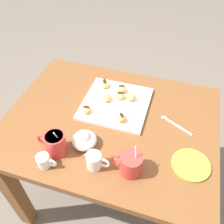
# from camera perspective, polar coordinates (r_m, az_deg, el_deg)

# --- Properties ---
(ground_plane) EXTENTS (8.00, 8.00, 0.00)m
(ground_plane) POSITION_cam_1_polar(r_m,az_deg,el_deg) (1.73, -0.25, -18.09)
(ground_plane) COLOR #665B51
(dining_table) EXTENTS (0.98, 0.77, 0.71)m
(dining_table) POSITION_cam_1_polar(r_m,az_deg,el_deg) (1.23, -0.34, -6.07)
(dining_table) COLOR brown
(dining_table) RESTS_ON ground_plane
(pastry_plate_square) EXTENTS (0.32, 0.32, 0.02)m
(pastry_plate_square) POSITION_cam_1_polar(r_m,az_deg,el_deg) (1.20, 0.89, 2.01)
(pastry_plate_square) COLOR white
(pastry_plate_square) RESTS_ON dining_table
(coffee_mug_red_left) EXTENTS (0.12, 0.09, 0.14)m
(coffee_mug_red_left) POSITION_cam_1_polar(r_m,az_deg,el_deg) (0.93, 4.35, -12.00)
(coffee_mug_red_left) COLOR red
(coffee_mug_red_left) RESTS_ON dining_table
(coffee_mug_red_right) EXTENTS (0.13, 0.08, 0.15)m
(coffee_mug_red_right) POSITION_cam_1_polar(r_m,az_deg,el_deg) (1.00, -13.26, -7.10)
(coffee_mug_red_right) COLOR red
(coffee_mug_red_right) RESTS_ON dining_table
(cream_pitcher_white) EXTENTS (0.10, 0.06, 0.07)m
(cream_pitcher_white) POSITION_cam_1_polar(r_m,az_deg,el_deg) (0.95, -4.17, -11.31)
(cream_pitcher_white) COLOR white
(cream_pitcher_white) RESTS_ON dining_table
(ice_cream_bowl) EXTENTS (0.10, 0.10, 0.08)m
(ice_cream_bowl) POSITION_cam_1_polar(r_m,az_deg,el_deg) (1.02, -6.57, -6.50)
(ice_cream_bowl) COLOR white
(ice_cream_bowl) RESTS_ON dining_table
(chocolate_sauce_pitcher) EXTENTS (0.09, 0.05, 0.06)m
(chocolate_sauce_pitcher) POSITION_cam_1_polar(r_m,az_deg,el_deg) (0.99, -15.81, -10.96)
(chocolate_sauce_pitcher) COLOR white
(chocolate_sauce_pitcher) RESTS_ON dining_table
(saucer_lime_left) EXTENTS (0.15, 0.15, 0.01)m
(saucer_lime_left) POSITION_cam_1_polar(r_m,az_deg,el_deg) (1.03, 18.13, -11.76)
(saucer_lime_left) COLOR #9EC633
(saucer_lime_left) RESTS_ON dining_table
(loose_spoon_near_saucer) EXTENTS (0.15, 0.08, 0.01)m
(loose_spoon_near_saucer) POSITION_cam_1_polar(r_m,az_deg,el_deg) (1.15, 14.15, -2.54)
(loose_spoon_near_saucer) COLOR silver
(loose_spoon_near_saucer) RESTS_ON dining_table
(beignet_0) EXTENTS (0.06, 0.05, 0.03)m
(beignet_0) POSITION_cam_1_polar(r_m,az_deg,el_deg) (1.20, 1.90, 3.87)
(beignet_0) COLOR #E5B260
(beignet_0) RESTS_ON pastry_plate_square
(chocolate_drizzle_0) EXTENTS (0.04, 0.02, 0.00)m
(chocolate_drizzle_0) POSITION_cam_1_polar(r_m,az_deg,el_deg) (1.19, 1.93, 4.55)
(chocolate_drizzle_0) COLOR #381E11
(chocolate_drizzle_0) RESTS_ON beignet_0
(beignet_1) EXTENTS (0.06, 0.05, 0.04)m
(beignet_1) POSITION_cam_1_polar(r_m,az_deg,el_deg) (1.24, 2.46, 5.44)
(beignet_1) COLOR #E5B260
(beignet_1) RESTS_ON pastry_plate_square
(chocolate_drizzle_1) EXTENTS (0.04, 0.02, 0.00)m
(chocolate_drizzle_1) POSITION_cam_1_polar(r_m,az_deg,el_deg) (1.23, 2.49, 6.16)
(chocolate_drizzle_1) COLOR #381E11
(chocolate_drizzle_1) RESTS_ON beignet_1
(beignet_2) EXTENTS (0.06, 0.06, 0.04)m
(beignet_2) POSITION_cam_1_polar(r_m,az_deg,el_deg) (1.20, 4.50, 3.63)
(beignet_2) COLOR #E5B260
(beignet_2) RESTS_ON pastry_plate_square
(beignet_3) EXTENTS (0.07, 0.07, 0.03)m
(beignet_3) POSITION_cam_1_polar(r_m,az_deg,el_deg) (1.27, -1.75, 6.61)
(beignet_3) COLOR #E5B260
(beignet_3) RESTS_ON pastry_plate_square
(chocolate_drizzle_3) EXTENTS (0.03, 0.04, 0.00)m
(chocolate_drizzle_3) POSITION_cam_1_polar(r_m,az_deg,el_deg) (1.26, -1.77, 7.27)
(chocolate_drizzle_3) COLOR #381E11
(chocolate_drizzle_3) RESTS_ON beignet_3
(beignet_4) EXTENTS (0.06, 0.06, 0.04)m
(beignet_4) POSITION_cam_1_polar(r_m,az_deg,el_deg) (1.09, 2.23, -1.44)
(beignet_4) COLOR #E5B260
(beignet_4) RESTS_ON pastry_plate_square
(chocolate_drizzle_4) EXTENTS (0.03, 0.03, 0.00)m
(chocolate_drizzle_4) POSITION_cam_1_polar(r_m,az_deg,el_deg) (1.08, 2.26, -0.71)
(chocolate_drizzle_4) COLOR #381E11
(chocolate_drizzle_4) RESTS_ON beignet_4
(beignet_5) EXTENTS (0.06, 0.06, 0.03)m
(beignet_5) POSITION_cam_1_polar(r_m,az_deg,el_deg) (1.14, -6.12, 0.52)
(beignet_5) COLOR #E5B260
(beignet_5) RESTS_ON pastry_plate_square
(chocolate_drizzle_5) EXTENTS (0.03, 0.02, 0.00)m
(chocolate_drizzle_5) POSITION_cam_1_polar(r_m,az_deg,el_deg) (1.13, -6.19, 1.14)
(chocolate_drizzle_5) COLOR #381E11
(chocolate_drizzle_5) RESTS_ON beignet_5
(beignet_6) EXTENTS (0.05, 0.06, 0.04)m
(beignet_6) POSITION_cam_1_polar(r_m,az_deg,el_deg) (1.19, -1.21, 3.37)
(beignet_6) COLOR #E5B260
(beignet_6) RESTS_ON pastry_plate_square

